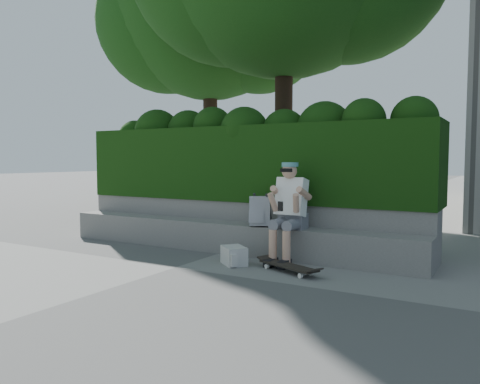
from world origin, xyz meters
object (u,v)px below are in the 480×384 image
Objects in this scene: backpack_ground at (234,256)px; person at (289,208)px; backpack_plaid at (260,212)px; skateboard at (288,266)px.

person is at bearing 81.87° from backpack_ground.
backpack_plaid reaches higher than backpack_ground.
backpack_ground is at bearing -159.73° from skateboard.
backpack_plaid is at bearing 123.09° from backpack_ground.
skateboard is 1.15m from backpack_plaid.
skateboard is at bearing -70.56° from backpack_plaid.
backpack_plaid is at bearing 161.87° from skateboard.
person reaches higher than skateboard.
person is at bearing 135.82° from skateboard.
skateboard is 2.08× the size of backpack_plaid.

